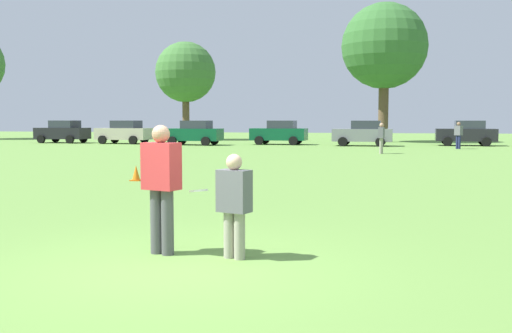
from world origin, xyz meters
name	(u,v)px	position (x,y,z in m)	size (l,w,h in m)	color
ground_plane	(177,267)	(0.00, 0.00, 0.00)	(153.64, 153.64, 0.00)	#608C3D
player_thrower	(161,182)	(-0.44, 0.67, 1.02)	(0.56, 0.43, 1.81)	#4C4C51
player_defender	(234,201)	(0.61, 0.61, 0.79)	(0.50, 0.39, 1.43)	gray
frisbee	(199,191)	(0.07, 0.76, 0.90)	(0.27, 0.27, 0.07)	white
traffic_cone	(136,173)	(-4.72, 9.90, 0.23)	(0.32, 0.32, 0.48)	#D8590C
parked_car_near_left	(63,132)	(-22.24, 36.49, 0.92)	(4.30, 2.40, 1.82)	black
parked_car_mid_left	(124,132)	(-16.67, 35.94, 0.92)	(4.30, 2.40, 1.82)	#B7AD99
parked_car_center	(194,133)	(-10.56, 34.71, 0.92)	(4.30, 2.40, 1.82)	#0C4C2D
parked_car_mid_right	(280,132)	(-4.45, 36.76, 0.92)	(4.30, 2.40, 1.82)	#0C4C2D
parked_car_near_right	(363,133)	(1.82, 35.61, 0.92)	(4.30, 2.40, 1.82)	slate
parked_car_far_right	(467,133)	(9.18, 37.51, 0.92)	(4.30, 2.40, 1.82)	black
bystander_far_jogger	(458,134)	(7.91, 32.39, 0.98)	(0.52, 0.54, 1.74)	#1E234C
bystander_field_marshal	(381,136)	(2.95, 26.08, 0.96)	(0.37, 0.52, 1.70)	gray
tree_center_elm	(186,72)	(-14.64, 45.29, 6.26)	(5.60, 5.60, 9.10)	brown
tree_east_birch	(384,46)	(3.35, 43.34, 7.97)	(7.13, 7.13, 11.59)	brown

